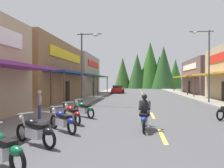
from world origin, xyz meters
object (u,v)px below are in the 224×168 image
Objects in this scene: streetlamp_right at (206,57)px; motorcycle_parked_left_3 at (72,114)px; streetlamp_left at (85,58)px; parked_car_curbside at (118,89)px; motorcycle_parked_left_0 at (1,148)px; motorcycle_parked_left_4 at (84,109)px; pedestrian_browsing at (39,103)px; rider_cruising_lead at (144,115)px; motorcycle_parked_left_2 at (63,120)px; motorcycle_parked_left_1 at (35,131)px.

streetlamp_right is 15.18m from motorcycle_parked_left_3.
streetlamp_left reaches higher than parked_car_curbside.
motorcycle_parked_left_0 is 1.09× the size of motorcycle_parked_left_3.
streetlamp_right reaches higher than streetlamp_left.
motorcycle_parked_left_3 is 28.28m from parked_car_curbside.
streetlamp_left is 3.91× the size of motorcycle_parked_left_4.
motorcycle_parked_left_0 is 1.16× the size of motorcycle_parked_left_4.
motorcycle_parked_left_0 is at bearing 131.35° from motorcycle_parked_left_4.
parked_car_curbside is at bearing 119.40° from streetlamp_right.
streetlamp_left reaches higher than pedestrian_browsing.
rider_cruising_lead is (4.86, -9.55, -3.51)m from streetlamp_left.
streetlamp_left is at bearing -29.72° from motorcycle_parked_left_3.
pedestrian_browsing is (-11.67, -10.48, -3.50)m from streetlamp_right.
pedestrian_browsing reaches higher than motorcycle_parked_left_2.
motorcycle_parked_left_2 and motorcycle_parked_left_4 have the same top height.
motorcycle_parked_left_2 is 30.14m from parked_car_curbside.
streetlamp_left is at bearing -54.48° from motorcycle_parked_left_1.
streetlamp_left reaches higher than motorcycle_parked_left_1.
motorcycle_parked_left_2 is 1.00× the size of pedestrian_browsing.
motorcycle_parked_left_3 is (0.10, 3.84, 0.00)m from motorcycle_parked_left_1.
streetlamp_right reaches higher than pedestrian_browsing.
motorcycle_parked_left_0 is at bearing 121.70° from motorcycle_parked_left_1.
motorcycle_parked_left_2 and motorcycle_parked_left_3 have the same top height.
motorcycle_parked_left_0 and motorcycle_parked_left_3 have the same top height.
pedestrian_browsing is (-1.92, 0.45, 0.47)m from motorcycle_parked_left_3.
rider_cruising_lead is at bearing -97.09° from motorcycle_parked_left_0.
streetlamp_right is 3.24× the size of rider_cruising_lead.
parked_car_curbside is at bearing -46.85° from motorcycle_parked_left_4.
motorcycle_parked_left_2 is 3.52m from rider_cruising_lead.
motorcycle_parked_left_1 is at bearing 140.14° from motorcycle_parked_left_3.
motorcycle_parked_left_2 is at bearing 146.58° from motorcycle_parked_left_3.
motorcycle_parked_left_0 is 5.76m from motorcycle_parked_left_3.
rider_cruising_lead reaches higher than parked_car_curbside.
motorcycle_parked_left_2 is 1.01× the size of motorcycle_parked_left_4.
parked_car_curbside is at bearing -47.40° from motorcycle_parked_left_2.
motorcycle_parked_left_1 is 4.62m from rider_cruising_lead.
streetlamp_left reaches higher than rider_cruising_lead.
streetlamp_right is at bearing -80.03° from motorcycle_parked_left_3.
streetlamp_right is at bearing -164.77° from pedestrian_browsing.
motorcycle_parked_left_4 is 0.99× the size of pedestrian_browsing.
motorcycle_parked_left_2 is 3.15m from pedestrian_browsing.
motorcycle_parked_left_4 is at bearing -136.74° from streetlamp_right.
motorcycle_parked_left_4 is (0.25, 5.74, 0.00)m from motorcycle_parked_left_1.
motorcycle_parked_left_3 is at bearing 139.96° from pedestrian_browsing.
motorcycle_parked_left_4 is (-9.60, -9.04, -3.97)m from streetlamp_right.
motorcycle_parked_left_0 is at bearing 129.21° from motorcycle_parked_left_2.
streetlamp_left is 3.68× the size of motorcycle_parked_left_3.
motorcycle_parked_left_4 is at bearing -77.78° from streetlamp_left.
pedestrian_browsing is at bearing -94.52° from streetlamp_left.
streetlamp_left is 11.28m from rider_cruising_lead.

